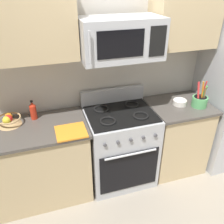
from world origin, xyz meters
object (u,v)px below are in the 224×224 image
Objects in this scene: fruit_basket at (9,120)px; bottle_hot_sauce at (33,111)px; range_oven at (120,146)px; microwave at (121,39)px; prep_bowl at (180,102)px; utensil_crock at (200,101)px; cutting_board at (71,132)px.

bottle_hot_sauce is (0.24, 0.05, 0.05)m from fruit_basket.
bottle_hot_sauce reaches higher than range_oven.
microwave is 4.89× the size of prep_bowl.
utensil_crock is at bearing -8.78° from bottle_hot_sauce.
microwave reaches higher than range_oven.
range_oven is at bearing 18.30° from cutting_board.
bottle_hot_sauce is at bearing 173.78° from prep_bowl.
range_oven is 5.16× the size of bottle_hot_sauce.
range_oven is at bearing -6.75° from fruit_basket.
bottle_hot_sauce is 1.32× the size of prep_bowl.
cutting_board is (-0.57, -0.19, 0.44)m from range_oven.
fruit_basket is 1.14× the size of bottle_hot_sauce.
utensil_crock reaches higher than range_oven.
microwave is 2.48× the size of utensil_crock.
microwave is at bearing 20.77° from cutting_board.
microwave is 3.25× the size of fruit_basket.
microwave is at bearing 90.02° from range_oven.
microwave is 2.66× the size of cutting_board.
fruit_basket is 0.66m from cutting_board.
utensil_crock is (0.93, -0.10, 0.51)m from range_oven.
utensil_crock is 1.07× the size of cutting_board.
range_oven is 1.07m from bottle_hot_sauce.
fruit_basket is at bearing 176.01° from prep_bowl.
range_oven is 1.24m from microwave.
bottle_hot_sauce is (-0.33, 0.37, 0.09)m from cutting_board.
cutting_board is at bearing -29.56° from fruit_basket.
fruit_basket reaches higher than prep_bowl.
utensil_crock is 1.49× the size of bottle_hot_sauce.
prep_bowl is (0.74, 0.00, 0.47)m from range_oven.
range_oven is at bearing 173.87° from utensil_crock.
range_oven is 1.06m from utensil_crock.
utensil_crock is (0.93, -0.13, -0.74)m from microwave.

